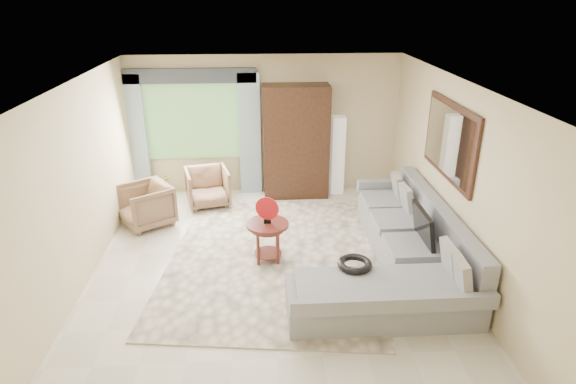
{
  "coord_description": "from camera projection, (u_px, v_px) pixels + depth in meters",
  "views": [
    {
      "loc": [
        -0.15,
        -5.82,
        3.66
      ],
      "look_at": [
        0.25,
        0.35,
        1.05
      ],
      "focal_mm": 30.0,
      "sensor_mm": 36.0,
      "label": 1
    }
  ],
  "objects": [
    {
      "name": "armoire",
      "position": [
        296.0,
        142.0,
        8.9
      ],
      "size": [
        1.2,
        0.55,
        2.1
      ],
      "primitive_type": "cube",
      "color": "black",
      "rests_on": "ground"
    },
    {
      "name": "armchair_left",
      "position": [
        146.0,
        205.0,
        7.97
      ],
      "size": [
        1.07,
        1.06,
        0.71
      ],
      "primitive_type": "imported",
      "rotation": [
        0.0,
        0.0,
        -0.97
      ],
      "color": "olive",
      "rests_on": "ground"
    },
    {
      "name": "tv_screen",
      "position": [
        423.0,
        226.0,
        6.48
      ],
      "size": [
        0.14,
        0.74,
        0.48
      ],
      "primitive_type": "cube",
      "rotation": [
        0.0,
        -0.17,
        0.0
      ],
      "color": "black",
      "rests_on": "sectional_sofa"
    },
    {
      "name": "garden_hose",
      "position": [
        355.0,
        264.0,
        5.91
      ],
      "size": [
        0.43,
        0.43,
        0.09
      ],
      "primitive_type": "torus",
      "color": "black",
      "rests_on": "sectional_sofa"
    },
    {
      "name": "window",
      "position": [
        193.0,
        122.0,
        8.89
      ],
      "size": [
        1.8,
        0.04,
        1.4
      ],
      "primitive_type": "cube",
      "color": "#669E59",
      "rests_on": "wall_back"
    },
    {
      "name": "ground",
      "position": [
        272.0,
        271.0,
        6.78
      ],
      "size": [
        6.0,
        6.0,
        0.0
      ],
      "primitive_type": "plane",
      "color": "silver",
      "rests_on": "ground"
    },
    {
      "name": "floor_lamp",
      "position": [
        338.0,
        155.0,
        9.12
      ],
      "size": [
        0.24,
        0.24,
        1.5
      ],
      "primitive_type": "cube",
      "color": "silver",
      "rests_on": "ground"
    },
    {
      "name": "curtain_left",
      "position": [
        136.0,
        137.0,
        8.84
      ],
      "size": [
        0.4,
        0.08,
        2.3
      ],
      "primitive_type": "cube",
      "color": "#9EB7CC",
      "rests_on": "ground"
    },
    {
      "name": "sectional_sofa",
      "position": [
        402.0,
        255.0,
        6.61
      ],
      "size": [
        2.3,
        3.46,
        0.9
      ],
      "color": "gray",
      "rests_on": "ground"
    },
    {
      "name": "potted_plant",
      "position": [
        157.0,
        188.0,
        8.9
      ],
      "size": [
        0.62,
        0.58,
        0.54
      ],
      "primitive_type": "imported",
      "rotation": [
        0.0,
        0.0,
        0.41
      ],
      "color": "#999999",
      "rests_on": "ground"
    },
    {
      "name": "curtain_right",
      "position": [
        250.0,
        135.0,
        8.96
      ],
      "size": [
        0.4,
        0.08,
        2.3
      ],
      "primitive_type": "cube",
      "color": "#9EB7CC",
      "rests_on": "ground"
    },
    {
      "name": "armchair_right",
      "position": [
        208.0,
        187.0,
        8.74
      ],
      "size": [
        0.89,
        0.91,
        0.69
      ],
      "primitive_type": "imported",
      "rotation": [
        0.0,
        0.0,
        0.24
      ],
      "color": "#936A50",
      "rests_on": "ground"
    },
    {
      "name": "red_disc",
      "position": [
        267.0,
        208.0,
        6.71
      ],
      "size": [
        0.33,
        0.14,
        0.34
      ],
      "primitive_type": "cylinder",
      "rotation": [
        1.57,
        0.0,
        -0.36
      ],
      "color": "red",
      "rests_on": "coffee_table"
    },
    {
      "name": "wall_mirror",
      "position": [
        449.0,
        141.0,
        6.57
      ],
      "size": [
        0.05,
        1.7,
        1.05
      ],
      "color": "black",
      "rests_on": "wall_right"
    },
    {
      "name": "coffee_table",
      "position": [
        268.0,
        241.0,
        6.92
      ],
      "size": [
        0.61,
        0.61,
        0.61
      ],
      "rotation": [
        0.0,
        0.0,
        -0.32
      ],
      "color": "#4E1B14",
      "rests_on": "ground"
    },
    {
      "name": "valance",
      "position": [
        188.0,
        76.0,
        8.49
      ],
      "size": [
        2.4,
        0.12,
        0.26
      ],
      "primitive_type": "cube",
      "color": "#1E232D",
      "rests_on": "wall_back"
    },
    {
      "name": "area_rug",
      "position": [
        274.0,
        256.0,
        7.13
      ],
      "size": [
        3.47,
        4.34,
        0.02
      ],
      "primitive_type": "cube",
      "rotation": [
        0.0,
        0.0,
        -0.12
      ],
      "color": "beige",
      "rests_on": "ground"
    }
  ]
}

